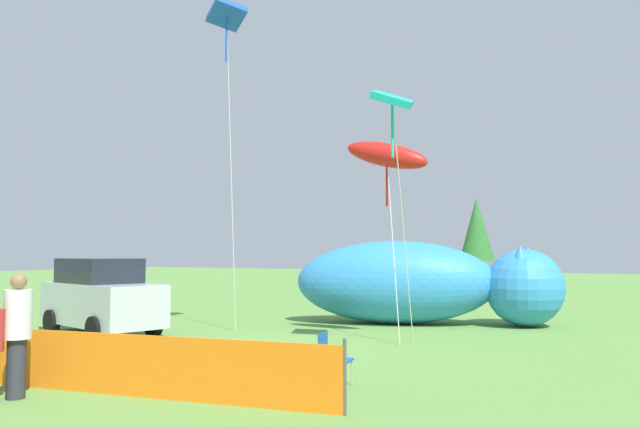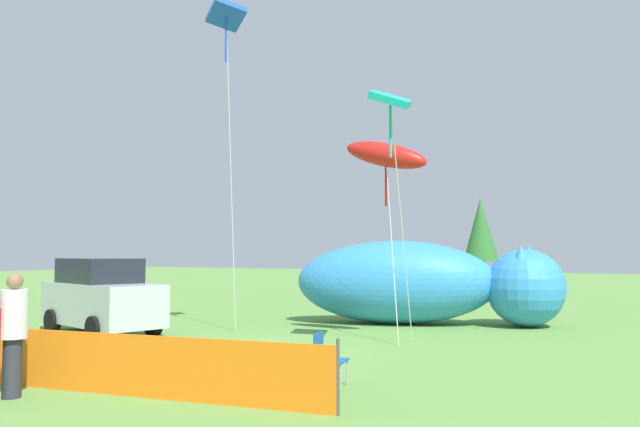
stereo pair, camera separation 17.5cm
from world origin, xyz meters
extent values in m
plane|color=#609342|center=(0.00, 0.00, 0.00)|extent=(120.00, 120.00, 0.00)
cube|color=#B7BCC1|center=(-4.81, 0.77, 0.83)|extent=(4.42, 2.69, 1.11)
cube|color=#1E232D|center=(-5.01, 0.82, 1.72)|extent=(2.59, 2.07, 0.67)
cylinder|color=black|center=(-3.36, 1.21, 0.33)|extent=(0.69, 0.40, 0.65)
cylinder|color=black|center=(-3.79, -0.35, 0.33)|extent=(0.69, 0.40, 0.65)
cylinder|color=black|center=(-5.83, 1.88, 0.33)|extent=(0.69, 0.40, 0.65)
cylinder|color=black|center=(-6.26, 0.32, 0.33)|extent=(0.69, 0.40, 0.65)
cube|color=#1959A5|center=(3.73, -1.94, 0.43)|extent=(0.57, 0.57, 0.03)
cube|color=#1959A5|center=(3.50, -1.98, 0.65)|extent=(0.12, 0.46, 0.44)
cylinder|color=#A5A5AD|center=(3.89, -1.69, 0.22)|extent=(0.02, 0.02, 0.43)
cylinder|color=#A5A5AD|center=(3.97, -2.10, 0.22)|extent=(0.02, 0.02, 0.43)
cylinder|color=#A5A5AD|center=(3.48, -1.77, 0.22)|extent=(0.02, 0.02, 0.43)
cylinder|color=#A5A5AD|center=(3.56, -2.18, 0.22)|extent=(0.02, 0.02, 0.43)
ellipsoid|color=#338CD8|center=(1.15, 7.04, 1.29)|extent=(6.71, 4.31, 2.59)
ellipsoid|color=white|center=(1.15, 7.04, 0.71)|extent=(4.38, 3.03, 1.16)
sphere|color=#338CD8|center=(4.87, 8.18, 1.16)|extent=(2.33, 2.33, 2.33)
cone|color=#338CD8|center=(4.87, 8.76, 2.09)|extent=(0.65, 0.65, 0.70)
cone|color=#338CD8|center=(4.87, 7.60, 2.09)|extent=(0.65, 0.65, 0.70)
cube|color=orange|center=(0.22, -4.26, 0.47)|extent=(8.93, 1.53, 0.95)
cylinder|color=#4C4C51|center=(4.68, -3.52, 0.52)|extent=(0.05, 0.05, 1.04)
cylinder|color=#2D2D38|center=(-0.17, -5.05, 0.45)|extent=(0.28, 0.28, 0.90)
cylinder|color=silver|center=(-0.17, -5.05, 1.28)|extent=(0.41, 0.41, 0.75)
sphere|color=#8C6647|center=(-0.17, -5.05, 1.78)|extent=(0.24, 0.24, 0.24)
cylinder|color=silver|center=(2.73, 3.06, 2.34)|extent=(0.52, 0.47, 4.69)
ellipsoid|color=red|center=(2.48, 3.28, 4.69)|extent=(2.29, 0.81, 1.20)
cylinder|color=red|center=(2.48, 3.28, 3.99)|extent=(0.06, 0.06, 1.20)
cylinder|color=silver|center=(3.19, 2.56, 2.81)|extent=(0.36, 2.12, 5.63)
cube|color=#19B2B2|center=(3.36, 1.52, 5.63)|extent=(1.09, 1.17, 0.68)
cylinder|color=#19B2B2|center=(3.36, 1.52, 4.93)|extent=(0.06, 0.06, 1.20)
cylinder|color=silver|center=(-1.94, 2.67, 4.36)|extent=(0.49, 1.17, 8.71)
cube|color=blue|center=(-1.71, 2.10, 8.71)|extent=(1.26, 1.21, 0.63)
cylinder|color=blue|center=(-1.71, 2.10, 8.01)|extent=(0.06, 0.06, 1.20)
cylinder|color=brown|center=(-4.31, 37.71, 0.77)|extent=(0.50, 0.50, 1.55)
cone|color=#2D6B2D|center=(-4.31, 37.71, 4.02)|extent=(2.72, 2.72, 4.95)
camera|label=1|loc=(8.55, -11.25, 2.23)|focal=35.00mm
camera|label=2|loc=(8.70, -11.17, 2.23)|focal=35.00mm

